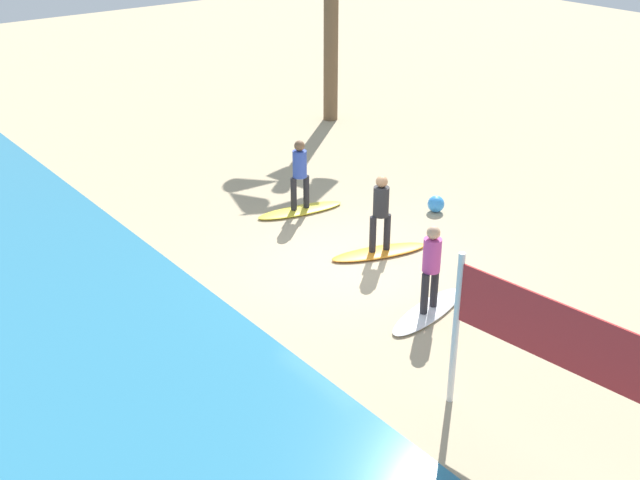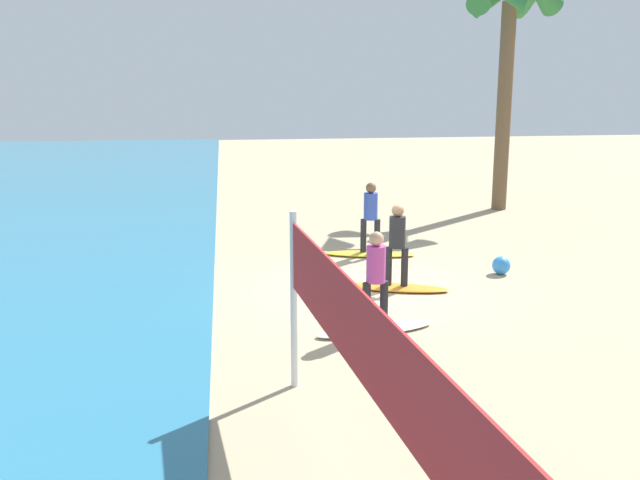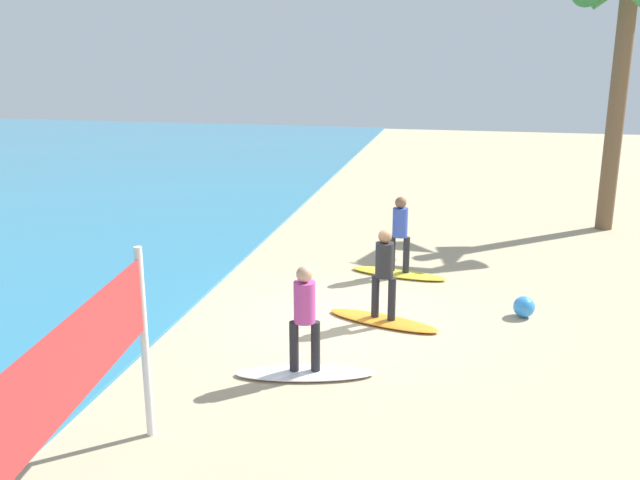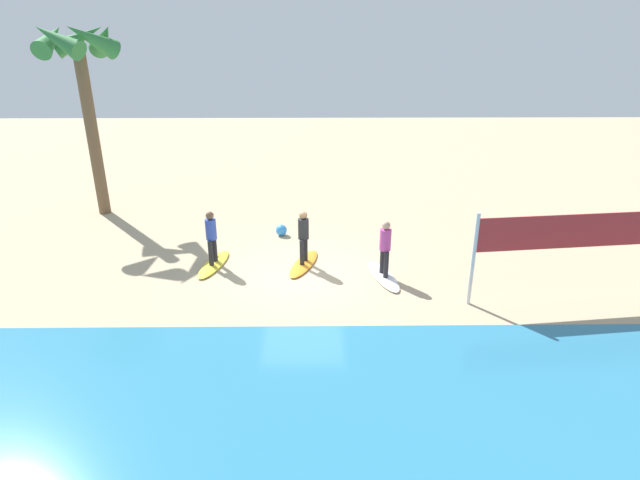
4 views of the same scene
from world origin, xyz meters
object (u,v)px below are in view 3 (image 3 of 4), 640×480
at_px(surfboard_orange, 383,320).
at_px(palm_tree, 628,8).
at_px(surfboard_yellow, 399,273).
at_px(beach_ball, 524,307).
at_px(surfboard_white, 305,373).
at_px(surfer_yellow, 400,229).
at_px(surfer_white, 305,311).
at_px(surfer_orange, 384,268).

distance_m(surfboard_orange, palm_tree, 10.94).
distance_m(surfboard_yellow, beach_ball, 3.14).
bearing_deg(surfboard_white, surfer_yellow, -112.64).
xyz_separation_m(surfboard_orange, surfboard_yellow, (2.74, 0.00, 0.00)).
height_order(surfboard_yellow, surfer_yellow, surfer_yellow).
distance_m(surfboard_white, surfer_white, 0.99).
bearing_deg(surfer_white, surfboard_orange, -20.98).
bearing_deg(surfboard_orange, surfer_orange, 170.82).
bearing_deg(surfer_orange, palm_tree, -32.37).
relative_size(surfboard_white, beach_ball, 5.41).
distance_m(surfer_white, beach_ball, 4.68).
bearing_deg(surfer_yellow, beach_ball, -127.57).
distance_m(surfer_white, palm_tree, 12.70).
relative_size(surfer_orange, beach_ball, 4.23).
bearing_deg(surfboard_yellow, surfboard_orange, 101.37).
height_order(surfboard_orange, surfer_yellow, surfer_yellow).
bearing_deg(surfer_yellow, palm_tree, -44.12).
xyz_separation_m(surfer_white, palm_tree, (10.23, -5.91, 4.65)).
distance_m(surfer_orange, surfboard_yellow, 2.91).
distance_m(surfboard_white, surfer_orange, 2.67).
xyz_separation_m(surfboard_orange, palm_tree, (7.92, -5.02, 5.64)).
xyz_separation_m(palm_tree, beach_ball, (-7.09, 2.54, -5.49)).
relative_size(surfboard_white, surfboard_yellow, 1.00).
height_order(surfer_orange, surfer_yellow, same).
distance_m(surfer_orange, surfer_yellow, 2.74).
bearing_deg(surfboard_orange, surfboard_white, 86.41).
height_order(surfer_white, surfer_orange, same).
bearing_deg(surfer_yellow, surfboard_white, 170.06).
bearing_deg(surfboard_white, palm_tree, -132.70).
bearing_deg(beach_ball, surfer_orange, 108.45).
xyz_separation_m(surfboard_white, surfer_orange, (2.32, -0.89, 0.99)).
height_order(surfer_orange, palm_tree, palm_tree).
relative_size(surfer_white, surfboard_orange, 0.78).
bearing_deg(surfer_white, surfboard_yellow, -9.94).
bearing_deg(surfboard_yellow, surfer_yellow, 11.30).
bearing_deg(beach_ball, surfboard_white, 133.03).
height_order(surfer_orange, surfboard_yellow, surfer_orange).
relative_size(surfboard_white, surfer_orange, 1.28).
bearing_deg(surfer_yellow, surfboard_orange, -179.93).
relative_size(surfboard_yellow, palm_tree, 0.30).
bearing_deg(surfer_orange, surfboard_orange, 63.43).
height_order(surfer_yellow, beach_ball, surfer_yellow).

